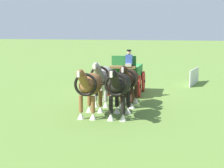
# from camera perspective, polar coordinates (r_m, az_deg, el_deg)

# --- Properties ---
(ground_plane) EXTENTS (220.00, 220.00, 0.00)m
(ground_plane) POSITION_cam_1_polar(r_m,az_deg,el_deg) (22.36, 2.31, -1.46)
(ground_plane) COLOR olive
(show_wagon) EXTENTS (5.55, 2.10, 2.71)m
(show_wagon) POSITION_cam_1_polar(r_m,az_deg,el_deg) (22.05, 2.28, 1.46)
(show_wagon) COLOR #236B2D
(show_wagon) RESTS_ON ground
(draft_horse_rear_near) EXTENTS (3.13, 1.12, 2.17)m
(draft_horse_rear_near) POSITION_cam_1_polar(r_m,az_deg,el_deg) (18.55, 2.56, 0.62)
(draft_horse_rear_near) COLOR #331E14
(draft_horse_rear_near) RESTS_ON ground
(draft_horse_rear_off) EXTENTS (3.06, 1.12, 2.30)m
(draft_horse_rear_off) POSITION_cam_1_polar(r_m,az_deg,el_deg) (18.78, -1.36, 1.05)
(draft_horse_rear_off) COLOR #9E998E
(draft_horse_rear_off) RESTS_ON ground
(draft_horse_lead_near) EXTENTS (3.04, 1.13, 2.27)m
(draft_horse_lead_near) POSITION_cam_1_polar(r_m,az_deg,el_deg) (16.00, 1.13, -0.31)
(draft_horse_lead_near) COLOR black
(draft_horse_lead_near) RESTS_ON ground
(draft_horse_lead_off) EXTENTS (3.04, 1.14, 2.25)m
(draft_horse_lead_off) POSITION_cam_1_polar(r_m,az_deg,el_deg) (16.29, -3.37, -0.25)
(draft_horse_lead_off) COLOR brown
(draft_horse_lead_off) RESTS_ON ground
(sponsor_banner) EXTENTS (3.19, 0.41, 1.10)m
(sponsor_banner) POSITION_cam_1_polar(r_m,az_deg,el_deg) (26.61, 12.47, 1.12)
(sponsor_banner) COLOR silver
(sponsor_banner) RESTS_ON ground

